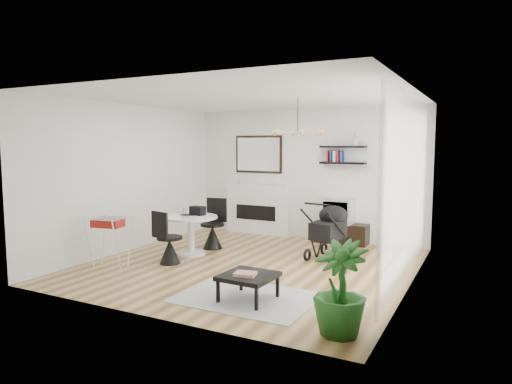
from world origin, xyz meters
The scene contains 25 objects.
floor centered at (0.00, 0.00, 0.00)m, with size 5.00×5.00×0.00m, color brown.
ceiling centered at (0.00, 0.00, 2.70)m, with size 5.00×5.00×0.00m, color white.
wall_back centered at (0.00, 2.50, 1.35)m, with size 5.00×5.00×0.00m, color white.
wall_left centered at (-2.50, 0.00, 1.35)m, with size 5.00×5.00×0.00m, color white.
wall_right centered at (2.50, 0.00, 1.35)m, with size 5.00×5.00×0.00m, color white.
sheer_curtain centered at (2.40, 0.20, 1.35)m, with size 0.04×3.60×2.60m, color white.
fireplace centered at (-1.10, 2.42, 0.69)m, with size 1.50×0.17×2.16m.
shelf_lower centered at (0.83, 2.37, 1.60)m, with size 0.90×0.25×0.04m, color black.
shelf_upper centered at (0.83, 2.37, 1.92)m, with size 0.90×0.25×0.04m, color black.
pendant_lamp centered at (0.70, 0.30, 2.15)m, with size 0.90×0.90×0.10m, color tan, non-canonical shape.
tv_console centered at (0.83, 2.30, 0.20)m, with size 1.09×0.38×0.41m, color black.
crt_tv centered at (0.78, 2.30, 0.66)m, with size 0.58×0.50×0.50m.
dining_table centered at (-1.28, 0.15, 0.46)m, with size 0.95×0.95×0.70m.
laptop centered at (-1.35, 0.12, 0.71)m, with size 0.32×0.21×0.03m, color black.
black_bag centered at (-1.24, 0.32, 0.78)m, with size 0.27×0.16×0.16m, color black.
newspaper centered at (-1.14, 0.02, 0.70)m, with size 0.34×0.28×0.01m, color beige.
drinking_glass centered at (-1.53, 0.33, 0.75)m, with size 0.06×0.06×0.10m, color white.
chair_far centered at (-1.20, 0.77, 0.30)m, with size 0.46×0.47×0.94m.
chair_near centered at (-1.24, -0.52, 0.28)m, with size 0.45×0.46×0.89m.
drying_rack centered at (-1.96, -1.10, 0.43)m, with size 0.62×0.59×0.81m.
stroller centered at (1.01, 1.04, 0.44)m, with size 0.64×0.89×1.03m.
rug centered at (0.71, -1.42, 0.01)m, with size 1.73×1.25×0.01m, color #AFAFAF.
coffee_table centered at (0.77, -1.49, 0.30)m, with size 0.67×0.67×0.33m.
magazines centered at (0.77, -1.56, 0.36)m, with size 0.26×0.21×0.04m, color #B63E2D.
potted_plant centered at (2.11, -1.99, 0.49)m, with size 0.55×0.55×0.99m, color #1D5418.
Camera 1 is at (3.42, -6.43, 1.97)m, focal length 32.00 mm.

